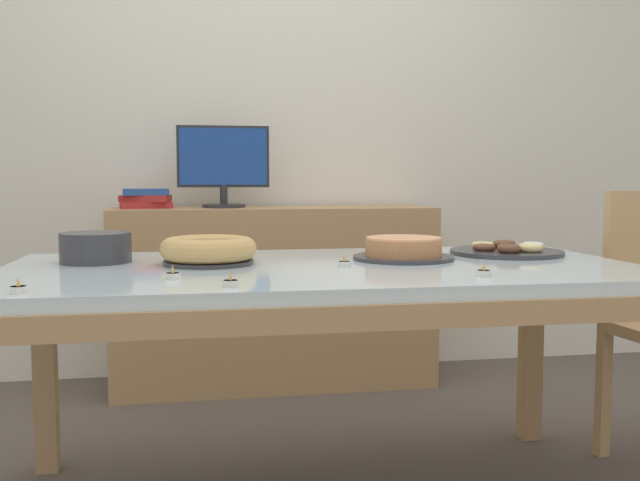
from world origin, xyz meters
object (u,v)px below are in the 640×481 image
Objects in this scene: book_stack at (146,199)px; tealight_near_front at (484,272)px; cake_golden_bundt at (208,250)px; tealight_right_edge at (344,263)px; tealight_centre at (18,289)px; computer_monitor at (223,167)px; plate_stack at (96,248)px; pastry_platter at (507,250)px; tealight_left_edge at (231,283)px; tealight_near_cakes at (173,275)px; cake_chocolate_round at (403,249)px.

tealight_near_front is (0.95, -1.62, -0.15)m from book_stack.
cake_golden_bundt is 7.07× the size of tealight_right_edge.
tealight_centre and tealight_near_front have the same top height.
computer_monitor is 10.60× the size of tealight_near_front.
computer_monitor is 1.75m from tealight_near_front.
plate_stack is (-0.43, -1.13, -0.26)m from computer_monitor.
tealight_near_front is at bearing -59.72° from book_stack.
pastry_platter is 9.27× the size of tealight_centre.
computer_monitor is at bearing 88.08° from tealight_left_edge.
book_stack is 1.55m from tealight_near_cakes.
tealight_near_front is at bearing -25.64° from plate_stack.
computer_monitor reaches higher than cake_chocolate_round.
tealight_right_edge is at bearing -18.88° from cake_golden_bundt.
cake_golden_bundt reaches higher than tealight_near_front.
tealight_right_edge is (0.48, 0.17, 0.00)m from tealight_near_cakes.
book_stack reaches higher than tealight_near_cakes.
plate_stack is 5.25× the size of tealight_right_edge.
cake_chocolate_round is 0.27m from tealight_right_edge.
tealight_near_cakes is at bearing 131.28° from tealight_left_edge.
pastry_platter is (0.38, 0.09, -0.02)m from cake_chocolate_round.
pastry_platter is (0.98, 0.11, -0.03)m from cake_golden_bundt.
cake_chocolate_round reaches higher than tealight_centre.
tealight_right_edge is (-0.31, 0.26, 0.00)m from tealight_near_front.
tealight_near_front is (0.69, -0.39, -0.03)m from cake_golden_bundt.
computer_monitor is at bearing 69.20° from plate_stack.
cake_chocolate_round is at bearing 102.90° from tealight_near_front.
plate_stack is 5.25× the size of tealight_left_edge.
tealight_left_edge is at bearing -56.27° from plate_stack.
tealight_right_edge is at bearing 140.43° from tealight_near_front.
book_stack is at bearing 125.07° from cake_chocolate_round.
book_stack is 1.18× the size of plate_stack.
tealight_right_edge is at bearing -65.03° from book_stack.
computer_monitor reaches higher than tealight_left_edge.
computer_monitor is at bearing 85.48° from cake_golden_bundt.
book_stack reaches higher than cake_golden_bundt.
computer_monitor reaches higher than tealight_centre.
plate_stack is 0.75m from tealight_right_edge.
tealight_near_front and tealight_left_edge have the same top height.
plate_stack is at bearing -179.90° from pastry_platter.
cake_chocolate_round reaches higher than tealight_near_front.
cake_chocolate_round reaches higher than pastry_platter.
cake_chocolate_round is at bearing 40.23° from tealight_left_edge.
tealight_near_cakes is 1.00× the size of tealight_near_front.
cake_chocolate_round is 0.94m from plate_stack.
computer_monitor is 1.27m from cake_golden_bundt.
tealight_near_cakes is at bearing -97.15° from computer_monitor.
tealight_near_cakes is (-0.19, -1.53, -0.30)m from computer_monitor.
cake_chocolate_round is at bearing -5.28° from plate_stack.
tealight_centre is at bearing -154.65° from cake_chocolate_round.
tealight_near_front is (0.59, -1.62, -0.30)m from computer_monitor.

